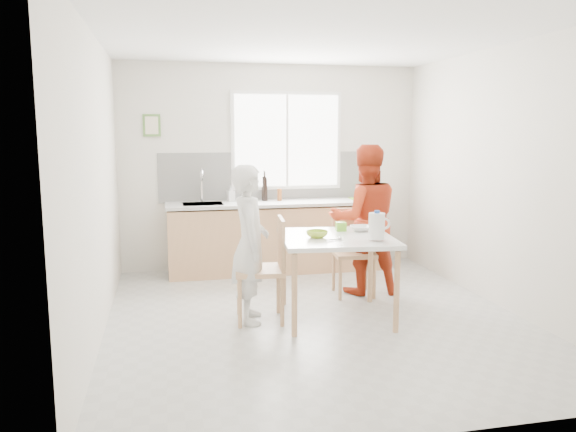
# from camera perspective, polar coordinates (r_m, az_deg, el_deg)

# --- Properties ---
(ground) EXTENTS (4.50, 4.50, 0.00)m
(ground) POSITION_cam_1_polar(r_m,az_deg,el_deg) (5.65, 2.77, -10.28)
(ground) COLOR #B7B7B2
(ground) RESTS_ON ground
(room_shell) EXTENTS (4.50, 4.50, 4.50)m
(room_shell) POSITION_cam_1_polar(r_m,az_deg,el_deg) (5.35, 2.90, 6.64)
(room_shell) COLOR silver
(room_shell) RESTS_ON ground
(window) EXTENTS (1.50, 0.06, 1.30)m
(window) POSITION_cam_1_polar(r_m,az_deg,el_deg) (7.55, -0.12, 7.65)
(window) COLOR white
(window) RESTS_ON room_shell
(backsplash) EXTENTS (3.00, 0.02, 0.65)m
(backsplash) POSITION_cam_1_polar(r_m,az_deg,el_deg) (7.55, -1.63, 4.04)
(backsplash) COLOR white
(backsplash) RESTS_ON room_shell
(picture_frame) EXTENTS (0.22, 0.03, 0.28)m
(picture_frame) POSITION_cam_1_polar(r_m,az_deg,el_deg) (7.39, -13.68, 8.94)
(picture_frame) COLOR #57873D
(picture_frame) RESTS_ON room_shell
(kitchen_counter) EXTENTS (2.84, 0.64, 1.37)m
(kitchen_counter) POSITION_cam_1_polar(r_m,az_deg,el_deg) (7.38, -1.21, -2.40)
(kitchen_counter) COLOR tan
(kitchen_counter) RESTS_ON ground
(dining_table) EXTENTS (1.17, 1.17, 0.82)m
(dining_table) POSITION_cam_1_polar(r_m,az_deg,el_deg) (5.48, 4.94, -2.92)
(dining_table) COLOR white
(dining_table) RESTS_ON ground
(chair_left) EXTENTS (0.51, 0.51, 1.01)m
(chair_left) POSITION_cam_1_polar(r_m,az_deg,el_deg) (5.43, -2.10, -4.96)
(chair_left) COLOR tan
(chair_left) RESTS_ON ground
(chair_far) EXTENTS (0.49, 0.49, 0.96)m
(chair_far) POSITION_cam_1_polar(r_m,az_deg,el_deg) (6.38, 6.56, -3.19)
(chair_far) COLOR tan
(chair_far) RESTS_ON ground
(person_white) EXTENTS (0.42, 0.59, 1.52)m
(person_white) POSITION_cam_1_polar(r_m,az_deg,el_deg) (5.38, -3.88, -2.87)
(person_white) COLOR white
(person_white) RESTS_ON ground
(person_red) EXTENTS (0.88, 0.72, 1.68)m
(person_red) POSITION_cam_1_polar(r_m,az_deg,el_deg) (6.37, 7.80, -0.37)
(person_red) COLOR red
(person_red) RESTS_ON ground
(bowl_green) EXTENTS (0.23, 0.23, 0.07)m
(bowl_green) POSITION_cam_1_polar(r_m,az_deg,el_deg) (5.37, 2.97, -1.85)
(bowl_green) COLOR #9FC72D
(bowl_green) RESTS_ON dining_table
(bowl_white) EXTENTS (0.24, 0.24, 0.05)m
(bowl_white) POSITION_cam_1_polar(r_m,az_deg,el_deg) (5.76, 7.40, -1.26)
(bowl_white) COLOR white
(bowl_white) RESTS_ON dining_table
(milk_jug) EXTENTS (0.21, 0.15, 0.27)m
(milk_jug) POSITION_cam_1_polar(r_m,az_deg,el_deg) (5.25, 9.04, -0.98)
(milk_jug) COLOR white
(milk_jug) RESTS_ON dining_table
(green_box) EXTENTS (0.11, 0.11, 0.09)m
(green_box) POSITION_cam_1_polar(r_m,az_deg,el_deg) (5.75, 5.39, -1.07)
(green_box) COLOR #6EC02C
(green_box) RESTS_ON dining_table
(spoon) EXTENTS (0.16, 0.05, 0.01)m
(spoon) POSITION_cam_1_polar(r_m,az_deg,el_deg) (5.24, 4.56, -2.40)
(spoon) COLOR #A5A5AA
(spoon) RESTS_ON dining_table
(cutting_board) EXTENTS (0.37, 0.27, 0.01)m
(cutting_board) POSITION_cam_1_polar(r_m,az_deg,el_deg) (7.65, 7.67, 1.77)
(cutting_board) COLOR #74B72A
(cutting_board) RESTS_ON kitchen_counter
(wine_bottle_a) EXTENTS (0.07, 0.07, 0.32)m
(wine_bottle_a) POSITION_cam_1_polar(r_m,az_deg,el_deg) (7.39, -2.43, 2.81)
(wine_bottle_a) COLOR black
(wine_bottle_a) RESTS_ON kitchen_counter
(wine_bottle_b) EXTENTS (0.07, 0.07, 0.30)m
(wine_bottle_b) POSITION_cam_1_polar(r_m,az_deg,el_deg) (7.36, -2.37, 2.71)
(wine_bottle_b) COLOR black
(wine_bottle_b) RESTS_ON kitchen_counter
(jar_amber) EXTENTS (0.06, 0.06, 0.16)m
(jar_amber) POSITION_cam_1_polar(r_m,az_deg,el_deg) (7.37, -0.86, 2.17)
(jar_amber) COLOR brown
(jar_amber) RESTS_ON kitchen_counter
(soap_bottle) EXTENTS (0.11, 0.11, 0.20)m
(soap_bottle) POSITION_cam_1_polar(r_m,az_deg,el_deg) (7.36, -5.84, 2.29)
(soap_bottle) COLOR #999999
(soap_bottle) RESTS_ON kitchen_counter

